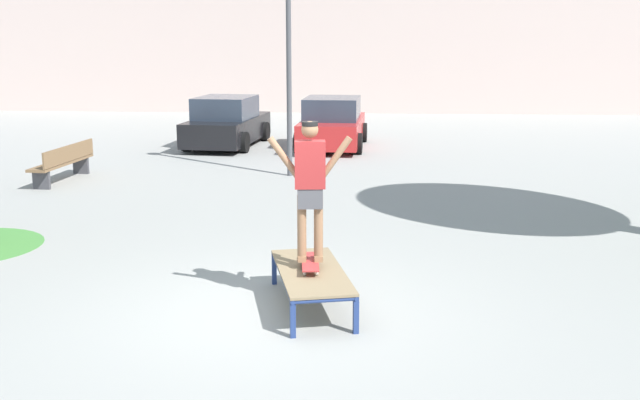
% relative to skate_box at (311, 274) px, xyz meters
% --- Properties ---
extents(ground_plane, '(120.00, 120.00, 0.00)m').
position_rel_skate_box_xyz_m(ground_plane, '(-0.41, -0.23, -0.41)').
color(ground_plane, '#999993').
extents(skate_box, '(1.19, 2.03, 0.46)m').
position_rel_skate_box_xyz_m(skate_box, '(0.00, 0.00, 0.00)').
color(skate_box, navy).
rests_on(skate_box, ground).
extents(skateboard, '(0.28, 0.82, 0.09)m').
position_rel_skate_box_xyz_m(skateboard, '(-0.02, 0.07, 0.12)').
color(skateboard, '#B23333').
rests_on(skateboard, skate_box).
extents(skater, '(1.00, 0.31, 1.69)m').
position_rel_skate_box_xyz_m(skater, '(-0.02, 0.08, 1.12)').
color(skater, '#8E6647').
rests_on(skater, skateboard).
extents(car_black, '(2.20, 4.34, 1.50)m').
position_rel_skate_box_xyz_m(car_black, '(-3.67, 13.66, 0.28)').
color(car_black, black).
rests_on(car_black, ground).
extents(car_red, '(2.05, 4.27, 1.50)m').
position_rel_skate_box_xyz_m(car_red, '(-0.48, 13.58, 0.28)').
color(car_red, red).
rests_on(car_red, ground).
extents(park_bench, '(0.59, 2.42, 0.83)m').
position_rel_skate_box_xyz_m(park_bench, '(-6.29, 7.74, 0.03)').
color(park_bench, brown).
rests_on(park_bench, ground).
extents(light_post, '(0.36, 0.36, 5.83)m').
position_rel_skate_box_xyz_m(light_post, '(-1.24, 8.81, 3.41)').
color(light_post, '#4C4C51').
rests_on(light_post, ground).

